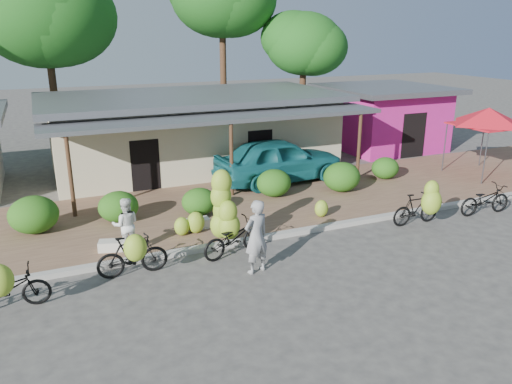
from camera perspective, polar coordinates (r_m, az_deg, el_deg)
ground at (r=13.70m, az=6.49°, el=-8.18°), size 100.00×100.00×0.00m
sidewalk at (r=17.83m, az=-1.49°, el=-1.54°), size 60.00×6.00×0.12m
curb at (r=15.27m, az=2.76°, el=-4.93°), size 60.00×0.25×0.15m
shop_main at (r=22.82m, az=-7.17°, el=6.98°), size 13.00×8.50×3.35m
shop_pink at (r=27.68m, az=14.33°, el=8.37°), size 6.00×6.00×3.25m
tree_far_center at (r=26.73m, az=-23.52°, el=18.55°), size 6.43×6.41×9.40m
tree_near_right at (r=28.64m, az=5.03°, el=16.73°), size 4.43×4.25×7.09m
hedge_0 at (r=16.56m, az=-24.07°, el=-2.38°), size 1.47×1.33×1.15m
hedge_1 at (r=16.63m, az=-15.45°, el=-1.62°), size 1.28×1.15×1.00m
hedge_2 at (r=16.74m, az=-6.52°, el=-1.09°), size 1.17×1.05×0.91m
hedge_3 at (r=18.51m, az=2.06°, el=1.04°), size 1.30×1.17×1.02m
hedge_4 at (r=19.35m, az=9.77°, el=1.71°), size 1.45×1.30×1.13m
hedge_5 at (r=21.44m, az=14.55°, el=2.67°), size 1.15×1.04×0.90m
red_canopy at (r=23.11m, az=25.01°, el=7.83°), size 3.50×3.50×2.86m
bike_far_left at (r=12.53m, az=-26.76°, el=-9.80°), size 1.90×1.27×1.40m
bike_left at (r=13.07m, az=-13.90°, el=-6.94°), size 1.81×1.16×1.38m
bike_center at (r=13.97m, az=-3.12°, el=-3.64°), size 2.07×1.38×2.37m
bike_right at (r=16.72m, az=18.30°, el=-1.50°), size 1.77×1.19×1.65m
bike_far_right at (r=18.70m, az=24.70°, el=-0.81°), size 2.03×0.84×1.04m
loose_banana_a at (r=15.17m, az=-8.48°, el=-3.90°), size 0.46×0.39×0.58m
loose_banana_b at (r=15.28m, az=-6.90°, el=-3.46°), size 0.54×0.46×0.68m
loose_banana_c at (r=16.63m, az=7.48°, el=-1.88°), size 0.46×0.39×0.58m
sack_near at (r=15.69m, az=-6.91°, el=-3.63°), size 0.86×0.42×0.30m
sack_far at (r=14.65m, az=-16.08°, el=-5.89°), size 0.83×0.57×0.28m
vendor at (r=12.79m, az=0.02°, el=-5.14°), size 0.82×0.65×1.98m
bystander at (r=14.26m, az=-14.64°, el=-3.65°), size 0.84×0.70×1.55m
teal_van at (r=20.23m, az=2.65°, el=3.69°), size 5.50×2.59×1.82m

